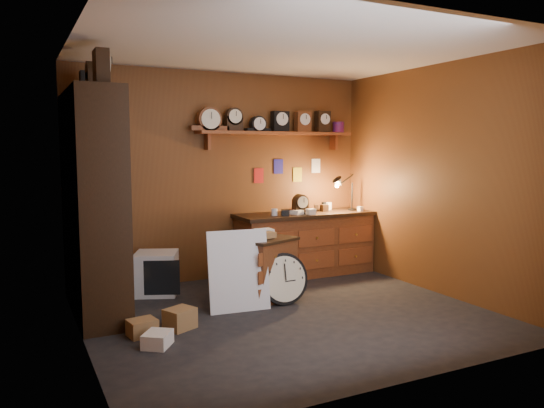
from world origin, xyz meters
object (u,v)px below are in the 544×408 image
Objects in this scene: low_cabinet at (265,266)px; big_round_clock at (284,279)px; workbench at (305,240)px; shelving_unit at (90,194)px.

low_cabinet is 1.39× the size of big_round_clock.
workbench reaches higher than big_round_clock.
low_cabinet is (-1.01, -0.84, -0.09)m from workbench.
workbench is 3.35× the size of big_round_clock.
shelving_unit is at bearing -170.13° from workbench.
shelving_unit is 1.34× the size of workbench.
shelving_unit is at bearing 162.39° from big_round_clock.
shelving_unit is 3.23× the size of low_cabinet.
low_cabinet is (1.84, -0.34, -0.87)m from shelving_unit.
workbench is at bearing 9.87° from shelving_unit.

